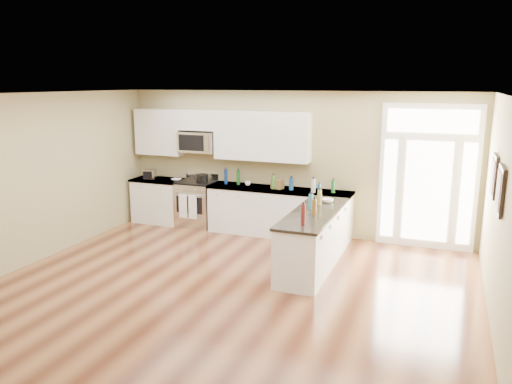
% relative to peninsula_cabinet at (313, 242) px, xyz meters
% --- Properties ---
extents(ground, '(8.00, 8.00, 0.00)m').
position_rel_peninsula_cabinet_xyz_m(ground, '(-0.93, -2.24, -0.43)').
color(ground, '#512716').
extents(room_shell, '(8.00, 8.00, 8.00)m').
position_rel_peninsula_cabinet_xyz_m(room_shell, '(-0.93, -2.24, 1.27)').
color(room_shell, tan).
rests_on(room_shell, ground).
extents(back_cabinet_left, '(1.10, 0.66, 0.94)m').
position_rel_peninsula_cabinet_xyz_m(back_cabinet_left, '(-3.80, 1.45, 0.00)').
color(back_cabinet_left, white).
rests_on(back_cabinet_left, ground).
extents(back_cabinet_right, '(2.85, 0.66, 0.94)m').
position_rel_peninsula_cabinet_xyz_m(back_cabinet_right, '(-1.08, 1.45, 0.00)').
color(back_cabinet_right, white).
rests_on(back_cabinet_right, ground).
extents(peninsula_cabinet, '(0.69, 2.32, 0.94)m').
position_rel_peninsula_cabinet_xyz_m(peninsula_cabinet, '(0.00, 0.00, 0.00)').
color(peninsula_cabinet, white).
rests_on(peninsula_cabinet, ground).
extents(upper_cabinet_left, '(1.04, 0.33, 0.95)m').
position_rel_peninsula_cabinet_xyz_m(upper_cabinet_left, '(-3.81, 1.59, 1.49)').
color(upper_cabinet_left, white).
rests_on(upper_cabinet_left, room_shell).
extents(upper_cabinet_right, '(1.94, 0.33, 0.95)m').
position_rel_peninsula_cabinet_xyz_m(upper_cabinet_right, '(-1.50, 1.59, 1.49)').
color(upper_cabinet_right, white).
rests_on(upper_cabinet_right, room_shell).
extents(upper_cabinet_short, '(0.82, 0.33, 0.40)m').
position_rel_peninsula_cabinet_xyz_m(upper_cabinet_short, '(-2.88, 1.59, 1.77)').
color(upper_cabinet_short, white).
rests_on(upper_cabinet_short, room_shell).
extents(microwave, '(0.78, 0.41, 0.42)m').
position_rel_peninsula_cabinet_xyz_m(microwave, '(-2.88, 1.56, 1.33)').
color(microwave, silver).
rests_on(microwave, room_shell).
extents(entry_door, '(1.70, 0.10, 2.60)m').
position_rel_peninsula_cabinet_xyz_m(entry_door, '(1.62, 1.71, 0.87)').
color(entry_door, white).
rests_on(entry_door, ground).
extents(wall_art_near, '(0.05, 0.58, 0.58)m').
position_rel_peninsula_cabinet_xyz_m(wall_art_near, '(2.54, -0.04, 1.27)').
color(wall_art_near, black).
rests_on(wall_art_near, room_shell).
extents(wall_art_far, '(0.05, 0.58, 0.58)m').
position_rel_peninsula_cabinet_xyz_m(wall_art_far, '(2.54, -1.04, 1.27)').
color(wall_art_far, black).
rests_on(wall_art_far, room_shell).
extents(kitchen_range, '(0.76, 0.68, 1.08)m').
position_rel_peninsula_cabinet_xyz_m(kitchen_range, '(-2.90, 1.45, 0.05)').
color(kitchen_range, silver).
rests_on(kitchen_range, ground).
extents(stockpot, '(0.25, 0.25, 0.19)m').
position_rel_peninsula_cabinet_xyz_m(stockpot, '(-2.72, 1.39, 0.61)').
color(stockpot, black).
rests_on(stockpot, kitchen_range).
extents(toaster_oven, '(0.28, 0.24, 0.20)m').
position_rel_peninsula_cabinet_xyz_m(toaster_oven, '(-3.96, 1.39, 0.61)').
color(toaster_oven, silver).
rests_on(toaster_oven, back_cabinet_left).
extents(cardboard_box, '(0.25, 0.21, 0.18)m').
position_rel_peninsula_cabinet_xyz_m(cardboard_box, '(-1.11, 1.44, 0.59)').
color(cardboard_box, brown).
rests_on(cardboard_box, back_cabinet_right).
extents(bowl_left, '(0.20, 0.20, 0.05)m').
position_rel_peninsula_cabinet_xyz_m(bowl_left, '(-3.33, 1.39, 0.53)').
color(bowl_left, white).
rests_on(bowl_left, back_cabinet_left).
extents(bowl_peninsula, '(0.25, 0.25, 0.06)m').
position_rel_peninsula_cabinet_xyz_m(bowl_peninsula, '(0.06, 0.69, 0.54)').
color(bowl_peninsula, white).
rests_on(bowl_peninsula, peninsula_cabinet).
extents(cup_counter, '(0.13, 0.13, 0.09)m').
position_rel_peninsula_cabinet_xyz_m(cup_counter, '(-1.76, 1.50, 0.55)').
color(cup_counter, white).
rests_on(cup_counter, back_cabinet_right).
extents(counter_bottles, '(2.34, 2.43, 0.31)m').
position_rel_peninsula_cabinet_xyz_m(counter_bottles, '(-0.63, 0.84, 0.64)').
color(counter_bottles, '#19591E').
rests_on(counter_bottles, back_cabinet_right).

